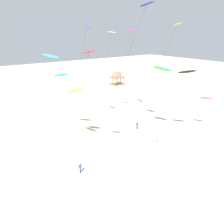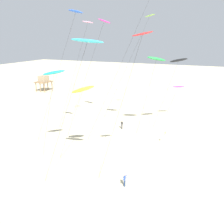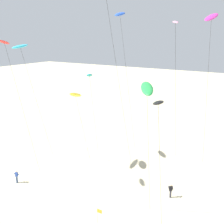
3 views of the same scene
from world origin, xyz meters
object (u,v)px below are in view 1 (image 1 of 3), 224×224
kite_blue (87,28)px  kite_flyer_middle (137,125)px  kite_green (162,69)px  marker_flag (156,143)px  kite_cyan (50,57)px  kite_navy (146,6)px  kite_magenta (132,31)px  kite_lime (175,29)px  kite_purple (206,98)px  kite_pink (111,35)px  stilt_house (117,76)px  kite_teal (61,75)px  kite_flyer_nearest (80,168)px  kite_red (88,55)px  kite_black (187,72)px  kite_yellow (76,91)px

kite_blue → kite_flyer_middle: kite_blue is taller
kite_green → marker_flag: kite_green is taller
kite_green → kite_blue: size_ratio=0.67×
kite_cyan → kite_green: size_ratio=1.20×
kite_navy → kite_flyer_middle: 24.17m
kite_navy → kite_magenta: kite_navy is taller
kite_lime → kite_purple: kite_lime is taller
kite_pink → stilt_house: (25.43, 31.29, -15.62)m
kite_magenta → kite_purple: 20.46m
stilt_house → marker_flag: bearing=-119.9°
kite_pink → kite_cyan: kite_pink is taller
kite_teal → kite_pink: bearing=6.4°
kite_purple → kite_blue: (-19.78, 12.67, 13.43)m
kite_lime → kite_flyer_middle: kite_lime is taller
kite_teal → kite_cyan: kite_cyan is taller
kite_teal → kite_pink: size_ratio=0.66×
kite_teal → kite_flyer_nearest: 16.83m
kite_flyer_middle → stilt_house: size_ratio=0.32×
kite_teal → kite_navy: kite_navy is taller
kite_red → marker_flag: (12.72, -0.82, -15.76)m
kite_teal → kite_green: bearing=-36.5°
kite_teal → kite_flyer_middle: kite_teal is taller
kite_teal → kite_magenta: size_ratio=0.63×
kite_green → stilt_house: 50.07m
kite_teal → kite_magenta: (16.57, 0.24, 7.42)m
kite_navy → marker_flag: bearing=-66.6°
kite_black → kite_flyer_middle: kite_black is taller
kite_teal → kite_black: (16.96, -13.92, 0.75)m
kite_flyer_middle → stilt_house: stilt_house is taller
stilt_house → marker_flag: size_ratio=2.45×
kite_red → stilt_house: (39.26, 45.32, -13.52)m
kite_navy → kite_green: bearing=1.0°
kite_pink → kite_red: bearing=-134.6°
kite_red → kite_teal: bearing=82.1°
kite_pink → kite_green: (2.30, -11.97, -5.57)m
kite_pink → marker_flag: (-1.11, -14.86, -17.87)m
kite_pink → kite_flyer_middle: (2.66, -5.71, -18.46)m
kite_flyer_middle → kite_black: bearing=-76.9°
kite_pink → kite_lime: size_ratio=0.93×
kite_black → kite_lime: size_ratio=0.65×
kite_purple → kite_black: bearing=-174.5°
kite_teal → kite_black: kite_black is taller
kite_flyer_nearest → kite_black: bearing=-6.6°
kite_flyer_nearest → stilt_house: (40.65, 44.25, 2.84)m
kite_navy → kite_flyer_middle: kite_navy is taller
kite_yellow → kite_red: 11.20m
kite_lime → kite_magenta: 8.70m
kite_purple → kite_blue: kite_blue is taller
kite_blue → stilt_house: kite_blue is taller
kite_pink → kite_blue: (-6.69, -1.81, 1.29)m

